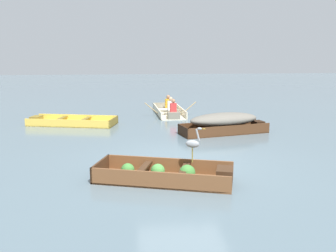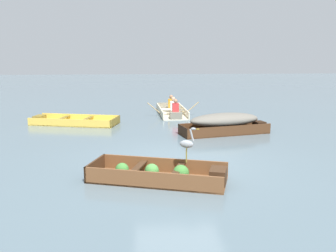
% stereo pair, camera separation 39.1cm
% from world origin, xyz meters
% --- Properties ---
extents(ground_plane, '(80.00, 80.00, 0.00)m').
position_xyz_m(ground_plane, '(0.00, 0.00, 0.00)').
color(ground_plane, slate).
extents(dinghy_wooden_brown_foreground, '(3.37, 2.04, 0.42)m').
position_xyz_m(dinghy_wooden_brown_foreground, '(-0.56, -1.46, 0.15)').
color(dinghy_wooden_brown_foreground, brown).
rests_on(dinghy_wooden_brown_foreground, ground).
extents(skiff_dark_varnish_near_moored, '(3.39, 1.71, 0.77)m').
position_xyz_m(skiff_dark_varnish_near_moored, '(2.03, 3.46, 0.44)').
color(skiff_dark_varnish_near_moored, '#4C2D19').
rests_on(skiff_dark_varnish_near_moored, ground).
extents(skiff_yellow_mid_moored, '(3.71, 2.04, 0.32)m').
position_xyz_m(skiff_yellow_mid_moored, '(-3.93, 5.75, 0.10)').
color(skiff_yellow_mid_moored, '#E5BC47').
rests_on(skiff_yellow_mid_moored, ground).
extents(rowboat_cream_with_crew, '(2.42, 3.42, 0.90)m').
position_xyz_m(rowboat_cream_with_crew, '(0.44, 7.72, 0.19)').
color(rowboat_cream_with_crew, beige).
rests_on(rowboat_cream_with_crew, ground).
extents(heron_on_dinghy, '(0.45, 0.24, 0.84)m').
position_xyz_m(heron_on_dinghy, '(0.04, -1.40, 0.88)').
color(heron_on_dinghy, olive).
rests_on(heron_on_dinghy, dinghy_wooden_brown_foreground).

